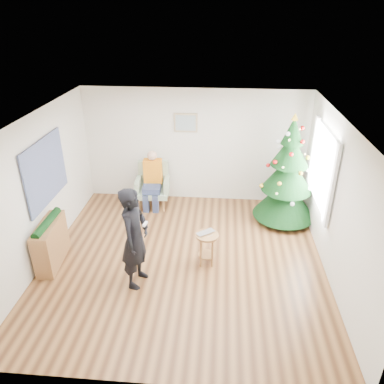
# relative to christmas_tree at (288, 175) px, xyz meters

# --- Properties ---
(floor) EXTENTS (5.00, 5.00, 0.00)m
(floor) POSITION_rel_christmas_tree_xyz_m (-1.98, -1.63, -1.05)
(floor) COLOR brown
(floor) RESTS_ON ground
(ceiling) EXTENTS (5.00, 5.00, 0.00)m
(ceiling) POSITION_rel_christmas_tree_xyz_m (-1.98, -1.63, 1.55)
(ceiling) COLOR white
(ceiling) RESTS_ON wall_back
(wall_back) EXTENTS (5.00, 0.00, 5.00)m
(wall_back) POSITION_rel_christmas_tree_xyz_m (-1.98, 0.87, 0.25)
(wall_back) COLOR silver
(wall_back) RESTS_ON floor
(wall_front) EXTENTS (5.00, 0.00, 5.00)m
(wall_front) POSITION_rel_christmas_tree_xyz_m (-1.98, -4.13, 0.25)
(wall_front) COLOR silver
(wall_front) RESTS_ON floor
(wall_left) EXTENTS (0.00, 5.00, 5.00)m
(wall_left) POSITION_rel_christmas_tree_xyz_m (-4.48, -1.63, 0.25)
(wall_left) COLOR silver
(wall_left) RESTS_ON floor
(wall_right) EXTENTS (0.00, 5.00, 5.00)m
(wall_right) POSITION_rel_christmas_tree_xyz_m (0.52, -1.63, 0.25)
(wall_right) COLOR silver
(wall_right) RESTS_ON floor
(window_panel) EXTENTS (0.04, 1.30, 1.40)m
(window_panel) POSITION_rel_christmas_tree_xyz_m (0.49, -0.63, 0.45)
(window_panel) COLOR white
(window_panel) RESTS_ON wall_right
(curtains) EXTENTS (0.05, 1.75, 1.50)m
(curtains) POSITION_rel_christmas_tree_xyz_m (0.46, -0.63, 0.45)
(curtains) COLOR white
(curtains) RESTS_ON wall_right
(christmas_tree) EXTENTS (1.29, 1.29, 2.34)m
(christmas_tree) POSITION_rel_christmas_tree_xyz_m (0.00, 0.00, 0.00)
(christmas_tree) COLOR #3F2816
(christmas_tree) RESTS_ON floor
(stool) EXTENTS (0.41, 0.41, 0.61)m
(stool) POSITION_rel_christmas_tree_xyz_m (-1.56, -1.67, -0.74)
(stool) COLOR brown
(stool) RESTS_ON floor
(laptop) EXTENTS (0.40, 0.38, 0.03)m
(laptop) POSITION_rel_christmas_tree_xyz_m (-1.56, -1.67, -0.43)
(laptop) COLOR silver
(laptop) RESTS_ON stool
(armchair) EXTENTS (0.78, 0.72, 0.99)m
(armchair) POSITION_rel_christmas_tree_xyz_m (-2.90, 0.43, -0.69)
(armchair) COLOR #92A988
(armchair) RESTS_ON floor
(seated_person) EXTENTS (0.42, 0.61, 1.30)m
(seated_person) POSITION_rel_christmas_tree_xyz_m (-2.89, 0.38, -0.39)
(seated_person) COLOR navy
(seated_person) RESTS_ON armchair
(standing_man) EXTENTS (0.53, 0.70, 1.74)m
(standing_man) POSITION_rel_christmas_tree_xyz_m (-2.68, -2.26, -0.18)
(standing_man) COLOR black
(standing_man) RESTS_ON floor
(game_controller) EXTENTS (0.06, 0.13, 0.04)m
(game_controller) POSITION_rel_christmas_tree_xyz_m (-2.49, -2.29, 0.10)
(game_controller) COLOR white
(game_controller) RESTS_ON standing_man
(console) EXTENTS (0.39, 1.02, 0.80)m
(console) POSITION_rel_christmas_tree_xyz_m (-4.31, -1.87, -0.65)
(console) COLOR brown
(console) RESTS_ON floor
(garland) EXTENTS (0.14, 0.90, 0.14)m
(garland) POSITION_rel_christmas_tree_xyz_m (-4.31, -1.87, -0.23)
(garland) COLOR black
(garland) RESTS_ON console
(tapestry) EXTENTS (0.03, 1.50, 1.15)m
(tapestry) POSITION_rel_christmas_tree_xyz_m (-4.44, -1.33, 0.50)
(tapestry) COLOR black
(tapestry) RESTS_ON wall_left
(framed_picture) EXTENTS (0.52, 0.05, 0.42)m
(framed_picture) POSITION_rel_christmas_tree_xyz_m (-2.18, 0.83, 0.80)
(framed_picture) COLOR tan
(framed_picture) RESTS_ON wall_back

